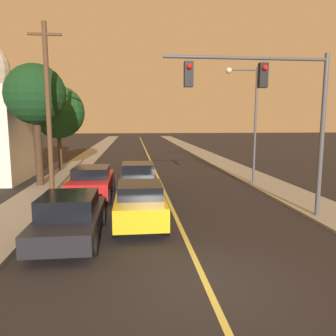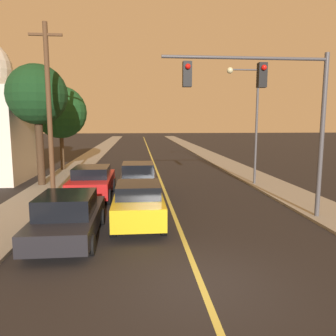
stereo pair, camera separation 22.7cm
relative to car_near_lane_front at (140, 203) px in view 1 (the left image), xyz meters
The scene contains 13 objects.
ground_plane 5.15m from the car_near_lane_front, 73.18° to the right, with size 200.00×200.00×0.00m, color black.
road_surface 31.18m from the car_near_lane_front, 87.30° to the left, with size 10.50×80.00×0.01m.
sidewalk_left 31.55m from the car_near_lane_front, 99.18° to the left, with size 2.50×80.00×0.12m.
sidewalk_right 32.15m from the car_near_lane_front, 75.64° to the left, with size 2.50×80.00×0.12m.
car_near_lane_front is the anchor object (origin of this frame).
car_near_lane_second 4.53m from the car_near_lane_front, 90.00° to the left, with size 1.90×4.29×1.78m.
car_outer_lane_front 2.72m from the car_near_lane_front, 148.18° to the right, with size 2.04×4.57×1.56m.
car_outer_lane_second 5.06m from the car_near_lane_front, 117.14° to the left, with size 2.05×4.62×1.63m.
traffic_signal_mast 6.37m from the car_near_lane_front, ahead, with size 6.32×0.42×6.31m.
streetlamp_right 10.30m from the car_near_lane_front, 46.59° to the left, with size 1.95×0.36×6.86m.
utility_pole_left 7.57m from the car_near_lane_front, 131.56° to the left, with size 1.60×0.24×8.51m.
tree_left_near 15.63m from the car_near_lane_front, 112.79° to the left, with size 4.00×4.00×6.44m.
tree_left_far 10.69m from the car_near_lane_front, 126.41° to the left, with size 3.45×3.45×7.02m.
Camera 1 is at (-1.70, -7.21, 3.88)m, focal length 35.00 mm.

